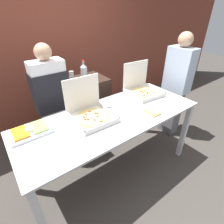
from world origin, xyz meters
The scene contains 13 objects.
ground_plane centered at (0.00, 0.00, 0.00)m, with size 16.00×16.00×0.00m, color #423D38.
brick_wall_behind centered at (0.00, 1.70, 1.40)m, with size 10.00×0.06×2.80m.
buffet_table centered at (0.00, 0.00, 0.80)m, with size 2.13×0.84×0.92m.
pizza_box_near_right centered at (-0.21, 0.12, 1.00)m, with size 0.44×0.45×0.42m.
pizza_box_far_right centered at (0.70, 0.22, 0.99)m, with size 0.45×0.46×0.41m.
paper_plate_front_left centered at (0.40, -0.24, 0.93)m, with size 0.20×0.20×0.03m.
veggie_tray centered at (-0.83, 0.23, 0.94)m, with size 0.39×0.27×0.05m.
sideboard_podium centered at (0.19, 0.92, 0.52)m, with size 0.57×0.55×1.05m.
soda_bottle centered at (0.15, 0.87, 1.18)m, with size 0.09×0.09×0.29m.
soda_can_silver centered at (0.01, 1.01, 1.11)m, with size 0.07×0.07×0.12m.
soda_can_colored centered at (0.20, 0.98, 1.11)m, with size 0.07×0.07×0.12m.
person_server_vest centered at (-0.41, 0.74, 0.92)m, with size 0.42×0.24×1.65m.
person_guest_cap centered at (1.39, 0.13, 0.89)m, with size 0.22×0.40×1.69m.
Camera 1 is at (-1.00, -1.33, 1.99)m, focal length 28.00 mm.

